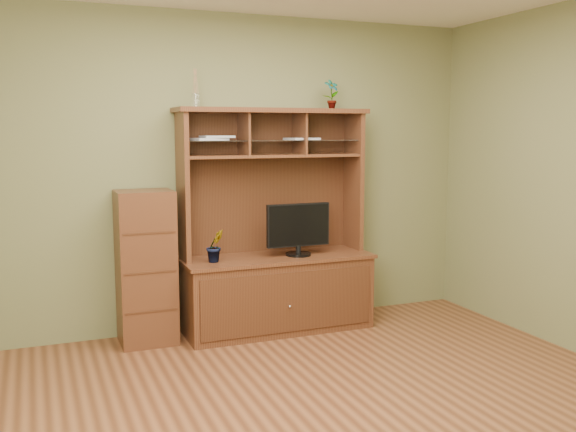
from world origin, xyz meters
TOP-DOWN VIEW (x-y plane):
  - room at (0.00, 0.00)m, footprint 4.54×4.04m
  - media_hutch at (0.31, 1.73)m, footprint 1.66×0.61m
  - monitor at (0.48, 1.65)m, footprint 0.56×0.22m
  - orchid_plant at (-0.25, 1.65)m, footprint 0.17×0.15m
  - top_plant at (0.86, 1.80)m, footprint 0.15×0.12m
  - reed_diffuser at (-0.35, 1.80)m, footprint 0.06×0.06m
  - magazines at (0.04, 1.81)m, footprint 1.13×0.26m
  - side_cabinet at (-0.79, 1.78)m, footprint 0.44×0.41m

SIDE VIEW (x-z plane):
  - media_hutch at x=0.31m, z-range -0.43..1.47m
  - side_cabinet at x=-0.79m, z-range 0.00..1.24m
  - orchid_plant at x=-0.25m, z-range 0.65..0.92m
  - monitor at x=0.48m, z-range 0.66..1.11m
  - room at x=0.00m, z-range -0.02..2.72m
  - magazines at x=0.04m, z-range 1.63..1.67m
  - reed_diffuser at x=-0.35m, z-range 1.87..2.17m
  - top_plant at x=0.86m, z-range 1.90..2.16m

